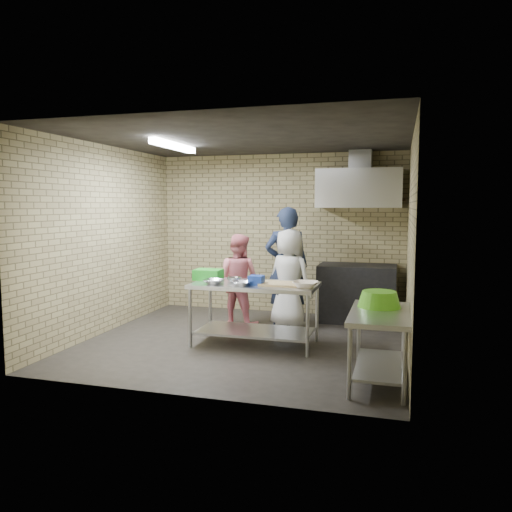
{
  "coord_description": "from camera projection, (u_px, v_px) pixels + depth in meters",
  "views": [
    {
      "loc": [
        1.96,
        -6.31,
        1.84
      ],
      "look_at": [
        0.1,
        0.2,
        1.15
      ],
      "focal_mm": 35.07,
      "sensor_mm": 36.0,
      "label": 1
    }
  ],
  "objects": [
    {
      "name": "mixing_bowl_c",
      "position": [
        242.0,
        283.0,
        6.36
      ],
      "size": [
        0.24,
        0.24,
        0.06
      ],
      "primitive_type": "imported",
      "rotation": [
        0.0,
        0.0,
        -0.04
      ],
      "color": "#B0B1B7",
      "rests_on": "prep_table"
    },
    {
      "name": "bottle_green",
      "position": [
        389.0,
        194.0,
        7.87
      ],
      "size": [
        0.06,
        0.06,
        0.15
      ],
      "primitive_type": "cylinder",
      "color": "green",
      "rests_on": "wall_shelf"
    },
    {
      "name": "woman_white",
      "position": [
        289.0,
        278.0,
        7.5
      ],
      "size": [
        0.85,
        0.71,
        1.49
      ],
      "primitive_type": "imported",
      "rotation": [
        0.0,
        0.0,
        2.75
      ],
      "color": "silver",
      "rests_on": "floor"
    },
    {
      "name": "green_crate",
      "position": [
        208.0,
        275.0,
        6.85
      ],
      "size": [
        0.36,
        0.27,
        0.15
      ],
      "primitive_type": "cube",
      "color": "green",
      "rests_on": "prep_table"
    },
    {
      "name": "blue_tub",
      "position": [
        256.0,
        280.0,
        6.43
      ],
      "size": [
        0.18,
        0.18,
        0.12
      ],
      "primitive_type": "cube",
      "color": "#1639A8",
      "rests_on": "prep_table"
    },
    {
      "name": "green_basin",
      "position": [
        379.0,
        299.0,
        5.37
      ],
      "size": [
        0.46,
        0.46,
        0.17
      ],
      "primitive_type": null,
      "color": "#59C626",
      "rests_on": "side_counter"
    },
    {
      "name": "back_wall",
      "position": [
        279.0,
        234.0,
        8.53
      ],
      "size": [
        4.2,
        0.06,
        2.7
      ],
      "primitive_type": "cube",
      "color": "tan",
      "rests_on": "ground"
    },
    {
      "name": "front_wall",
      "position": [
        182.0,
        257.0,
        4.71
      ],
      "size": [
        4.2,
        0.06,
        2.7
      ],
      "primitive_type": "cube",
      "color": "tan",
      "rests_on": "ground"
    },
    {
      "name": "ceiling",
      "position": [
        244.0,
        139.0,
        6.48
      ],
      "size": [
        4.2,
        4.2,
        0.0
      ],
      "primitive_type": "plane",
      "rotation": [
        3.14,
        0.0,
        0.0
      ],
      "color": "black",
      "rests_on": "ground"
    },
    {
      "name": "fluorescent_fixture",
      "position": [
        174.0,
        146.0,
        6.76
      ],
      "size": [
        0.1,
        1.25,
        0.08
      ],
      "primitive_type": "cube",
      "color": "white",
      "rests_on": "ceiling"
    },
    {
      "name": "left_wall",
      "position": [
        106.0,
        239.0,
        7.19
      ],
      "size": [
        0.06,
        4.0,
        2.7
      ],
      "primitive_type": "cube",
      "color": "tan",
      "rests_on": "ground"
    },
    {
      "name": "range_hood",
      "position": [
        359.0,
        188.0,
        7.8
      ],
      "size": [
        1.3,
        0.6,
        0.6
      ],
      "primitive_type": "cube",
      "color": "silver",
      "rests_on": "back_wall"
    },
    {
      "name": "side_counter",
      "position": [
        379.0,
        347.0,
        5.17
      ],
      "size": [
        0.6,
        1.2,
        0.75
      ],
      "primitive_type": "cube",
      "color": "silver",
      "rests_on": "floor"
    },
    {
      "name": "woman_pink",
      "position": [
        238.0,
        279.0,
        7.69
      ],
      "size": [
        0.76,
        0.64,
        1.4
      ],
      "primitive_type": "imported",
      "rotation": [
        0.0,
        0.0,
        2.97
      ],
      "color": "#DB7480",
      "rests_on": "floor"
    },
    {
      "name": "wall_shelf",
      "position": [
        379.0,
        200.0,
        7.92
      ],
      "size": [
        0.8,
        0.2,
        0.04
      ],
      "primitive_type": "cube",
      "color": "#3F2B19",
      "rests_on": "back_wall"
    },
    {
      "name": "hood_duct",
      "position": [
        361.0,
        160.0,
        7.9
      ],
      "size": [
        0.35,
        0.3,
        0.3
      ],
      "primitive_type": "cube",
      "color": "#A5A8AD",
      "rests_on": "back_wall"
    },
    {
      "name": "man_navy",
      "position": [
        287.0,
        266.0,
        7.63
      ],
      "size": [
        0.74,
        0.57,
        1.81
      ],
      "primitive_type": "imported",
      "rotation": [
        0.0,
        0.0,
        3.36
      ],
      "color": "#151D36",
      "rests_on": "floor"
    },
    {
      "name": "stove",
      "position": [
        357.0,
        293.0,
        7.92
      ],
      "size": [
        1.2,
        0.7,
        0.9
      ],
      "primitive_type": "cube",
      "color": "black",
      "rests_on": "floor"
    },
    {
      "name": "right_wall",
      "position": [
        410.0,
        246.0,
        6.04
      ],
      "size": [
        0.06,
        4.0,
        2.7
      ],
      "primitive_type": "cube",
      "color": "tan",
      "rests_on": "ground"
    },
    {
      "name": "floor",
      "position": [
        245.0,
        342.0,
        6.76
      ],
      "size": [
        4.2,
        4.2,
        0.0
      ],
      "primitive_type": "plane",
      "color": "black",
      "rests_on": "ground"
    },
    {
      "name": "ceramic_bowl",
      "position": [
        305.0,
        285.0,
        6.21
      ],
      "size": [
        0.33,
        0.33,
        0.08
      ],
      "primitive_type": "imported",
      "rotation": [
        0.0,
        0.0,
        -0.04
      ],
      "color": "beige",
      "rests_on": "prep_table"
    },
    {
      "name": "cutting_board",
      "position": [
        280.0,
        284.0,
        6.43
      ],
      "size": [
        0.5,
        0.38,
        0.03
      ],
      "primitive_type": "cube",
      "color": "#D6B97B",
      "rests_on": "prep_table"
    },
    {
      "name": "bottle_red",
      "position": [
        363.0,
        193.0,
        7.97
      ],
      "size": [
        0.07,
        0.07,
        0.18
      ],
      "primitive_type": "cylinder",
      "color": "#B22619",
      "rests_on": "wall_shelf"
    },
    {
      "name": "prep_table",
      "position": [
        255.0,
        314.0,
        6.59
      ],
      "size": [
        1.64,
        0.82,
        0.82
      ],
      "primitive_type": "cube",
      "color": "silver",
      "rests_on": "floor"
    },
    {
      "name": "mixing_bowl_b",
      "position": [
        234.0,
        280.0,
        6.68
      ],
      "size": [
        0.2,
        0.2,
        0.06
      ],
      "primitive_type": "imported",
      "rotation": [
        0.0,
        0.0,
        -0.04
      ],
      "color": "#ABADB2",
      "rests_on": "prep_table"
    },
    {
      "name": "mixing_bowl_a",
      "position": [
        214.0,
        282.0,
        6.49
      ],
      "size": [
        0.27,
        0.27,
        0.06
      ],
      "primitive_type": "imported",
      "rotation": [
        0.0,
        0.0,
        -0.04
      ],
      "color": "#AEB0B5",
      "rests_on": "prep_table"
    }
  ]
}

